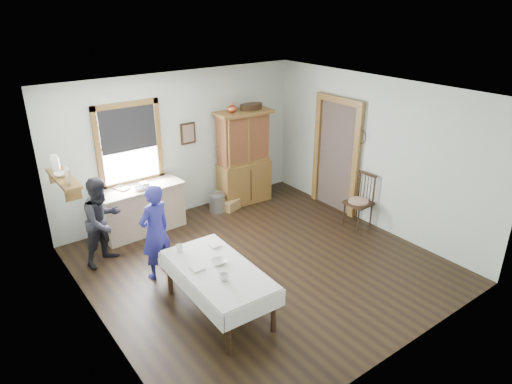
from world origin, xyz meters
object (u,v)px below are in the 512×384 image
Objects in this scene: china_hutch at (244,158)px; pail at (217,203)px; figure_dark at (103,224)px; work_counter at (142,209)px; spindle_chair at (359,200)px; woman_blue at (156,235)px; wicker_basket at (231,205)px; dining_table at (218,290)px.

pail is at bearing -169.11° from china_hutch.
china_hutch is at bearing -11.35° from figure_dark.
work_counter is 1.13× the size of figure_dark.
work_counter is 0.79× the size of china_hutch.
spindle_chair is at bearing -35.78° from work_counter.
work_counter is 1.10× the size of woman_blue.
work_counter reaches higher than wicker_basket.
spindle_chair is (1.04, -2.13, -0.44)m from china_hutch.
spindle_chair is 2.71m from pail.
spindle_chair reaches higher than dining_table.
work_counter is at bearing 87.03° from dining_table.
figure_dark is (-3.10, -0.60, -0.28)m from china_hutch.
dining_table is at bearing -126.52° from wicker_basket.
woman_blue is (-3.66, 0.68, 0.18)m from spindle_chair.
figure_dark is (-0.48, 0.85, -0.02)m from woman_blue.
dining_table reaches higher than wicker_basket.
china_hutch is 5.46× the size of wicker_basket.
woman_blue is (-2.15, -1.27, 0.58)m from wicker_basket.
china_hutch reaches higher than woman_blue.
wicker_basket is at bearing -21.24° from pail.
spindle_chair is at bearing -60.02° from china_hutch.
work_counter is 0.88× the size of dining_table.
spindle_chair is at bearing 10.04° from dining_table.
spindle_chair is 3.00× the size of pail.
china_hutch is at bearing -166.84° from woman_blue.
wicker_basket is (1.89, 2.55, -0.24)m from dining_table.
dining_table is at bearing -93.06° from figure_dark.
dining_table reaches higher than pail.
woman_blue reaches higher than dining_table.
pail is at bearing 158.76° from wicker_basket.
china_hutch is 5.66× the size of pail.
work_counter is 4.33× the size of wicker_basket.
dining_table is 4.91× the size of wicker_basket.
work_counter reaches higher than pail.
wicker_basket is (-0.46, -0.18, -0.84)m from china_hutch.
work_counter is 4.48× the size of pail.
china_hutch is at bearing -2.57° from work_counter.
figure_dark is at bearing -167.95° from pail.
pail is 0.24× the size of woman_blue.
woman_blue reaches higher than pail.
work_counter is at bearing 176.60° from pail.
china_hutch is 3.00m from woman_blue.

